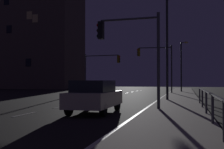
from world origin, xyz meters
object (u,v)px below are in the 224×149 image
traffic_light_near_left (130,42)px  street_lamp_across_street (168,36)px  street_lamp_median (182,61)px  car (95,96)px  building_distant (32,23)px  traffic_light_far_center (157,59)px  traffic_light_mid_right (101,65)px

traffic_light_near_left → street_lamp_across_street: bearing=78.5°
street_lamp_median → car: bearing=-98.4°
car → building_distant: bearing=123.1°
car → traffic_light_far_center: (0.93, 21.64, 3.31)m
car → street_lamp_across_street: street_lamp_across_street is taller
traffic_light_near_left → traffic_light_far_center: (-0.51, 20.07, 0.53)m
car → street_lamp_across_street: bearing=71.8°
street_lamp_median → traffic_light_near_left: bearing=-95.6°
traffic_light_far_center → street_lamp_across_street: (2.05, -12.56, 0.88)m
traffic_light_mid_right → building_distant: 28.89m
street_lamp_across_street → traffic_light_far_center: bearing=99.3°
car → building_distant: (-26.88, 41.23, 12.82)m
car → building_distant: building_distant is taller
building_distant → street_lamp_across_street: bearing=-47.1°
car → traffic_light_mid_right: size_ratio=0.86×
traffic_light_far_center → street_lamp_median: size_ratio=0.85×
traffic_light_mid_right → street_lamp_median: 10.87m
traffic_light_far_center → street_lamp_median: street_lamp_median is taller
car → street_lamp_median: 26.87m
street_lamp_across_street → building_distant: building_distant is taller
traffic_light_far_center → street_lamp_across_street: street_lamp_across_street is taller
traffic_light_far_center → building_distant: bearing=144.8°
traffic_light_mid_right → street_lamp_median: (10.41, 3.08, 0.48)m
traffic_light_mid_right → traffic_light_near_left: bearing=-69.8°
traffic_light_near_left → street_lamp_median: size_ratio=0.74×
traffic_light_near_left → traffic_light_mid_right: traffic_light_mid_right is taller
street_lamp_across_street → traffic_light_near_left: bearing=-101.5°
traffic_light_near_left → traffic_light_mid_right: bearing=110.2°
traffic_light_far_center → building_distant: building_distant is taller
traffic_light_mid_right → traffic_light_far_center: 7.67m
car → traffic_light_far_center: 21.91m
traffic_light_mid_right → street_lamp_across_street: size_ratio=0.62×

